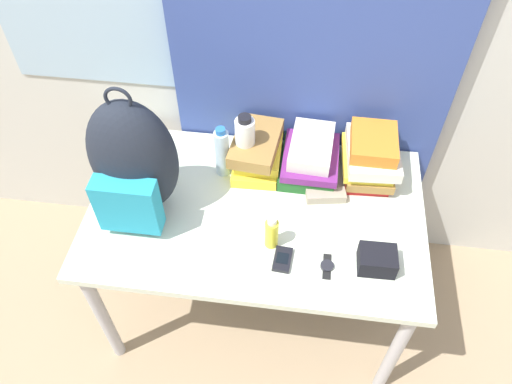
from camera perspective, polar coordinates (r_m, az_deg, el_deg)
ground_plane at (r=2.32m, az=-1.33°, el=-20.58°), size 12.00×12.00×0.00m
wall_back at (r=1.88m, az=1.83°, el=20.07°), size 6.00×0.06×2.50m
curtain_blue at (r=1.83m, az=6.98°, el=18.77°), size 1.07×0.04×2.50m
desk at (r=1.95m, az=-0.00°, el=-3.45°), size 1.26×0.77×0.70m
backpack at (r=1.77m, az=-13.87°, el=3.30°), size 0.31×0.28×0.55m
book_stack_left at (r=1.99m, az=0.14°, el=4.68°), size 0.20×0.29×0.14m
book_stack_center at (r=1.98m, az=6.15°, el=4.00°), size 0.23×0.29×0.15m
book_stack_right at (r=1.98m, az=12.94°, el=4.01°), size 0.22×0.29×0.20m
water_bottle at (r=1.93m, az=-3.90°, el=4.56°), size 0.06×0.06×0.23m
sports_bottle at (r=1.93m, az=-1.24°, el=5.41°), size 0.08×0.08×0.27m
sunscreen_bottle at (r=1.74m, az=1.79°, el=-4.68°), size 0.05×0.05×0.14m
cell_phone at (r=1.74m, az=3.04°, el=-7.70°), size 0.07×0.10×0.02m
sunglasses_case at (r=1.92m, az=7.98°, el=-0.41°), size 0.16×0.08×0.04m
camera_pouch at (r=1.75m, az=13.67°, el=-7.57°), size 0.13×0.10×0.08m
wristwatch at (r=1.75m, az=8.12°, el=-8.38°), size 0.05×0.10×0.01m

